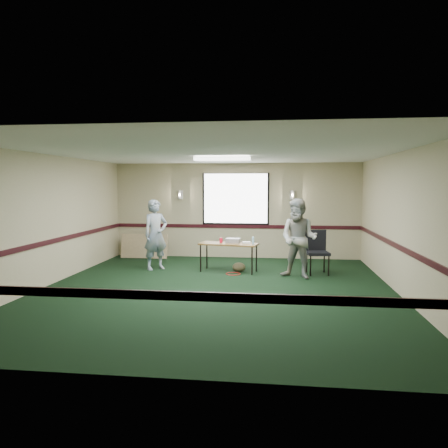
# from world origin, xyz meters

# --- Properties ---
(ground) EXTENTS (8.00, 8.00, 0.00)m
(ground) POSITION_xyz_m (0.00, 0.00, 0.00)
(ground) COLOR black
(ground) RESTS_ON ground
(room_shell) EXTENTS (8.00, 8.02, 8.00)m
(room_shell) POSITION_xyz_m (0.00, 2.12, 1.58)
(room_shell) COLOR tan
(room_shell) RESTS_ON ground
(folding_table) EXTENTS (1.46, 0.80, 0.69)m
(folding_table) POSITION_xyz_m (0.04, 1.88, 0.64)
(folding_table) COLOR brown
(folding_table) RESTS_ON ground
(projector) EXTENTS (0.35, 0.30, 0.11)m
(projector) POSITION_xyz_m (0.14, 1.95, 0.74)
(projector) COLOR #94939B
(projector) RESTS_ON folding_table
(game_console) EXTENTS (0.21, 0.18, 0.05)m
(game_console) POSITION_xyz_m (0.47, 1.87, 0.71)
(game_console) COLOR white
(game_console) RESTS_ON folding_table
(red_cup) EXTENTS (0.08, 0.08, 0.12)m
(red_cup) POSITION_xyz_m (-0.15, 1.93, 0.75)
(red_cup) COLOR red
(red_cup) RESTS_ON folding_table
(water_bottle) EXTENTS (0.05, 0.05, 0.18)m
(water_bottle) POSITION_xyz_m (0.63, 1.74, 0.78)
(water_bottle) COLOR #89C7E0
(water_bottle) RESTS_ON folding_table
(duffel_bag) EXTENTS (0.33, 0.26, 0.22)m
(duffel_bag) POSITION_xyz_m (0.29, 1.90, 0.11)
(duffel_bag) COLOR #484329
(duffel_bag) RESTS_ON ground
(cable_coil) EXTENTS (0.43, 0.43, 0.02)m
(cable_coil) POSITION_xyz_m (0.18, 1.59, 0.01)
(cable_coil) COLOR red
(cable_coil) RESTS_ON ground
(folded_table) EXTENTS (1.35, 0.21, 0.69)m
(folded_table) POSITION_xyz_m (-2.57, 3.54, 0.34)
(folded_table) COLOR #9F8562
(folded_table) RESTS_ON ground
(conference_chair) EXTENTS (0.56, 0.58, 1.02)m
(conference_chair) POSITION_xyz_m (2.12, 1.94, 0.59)
(conference_chair) COLOR black
(conference_chair) RESTS_ON ground
(person_left) EXTENTS (0.74, 0.73, 1.72)m
(person_left) POSITION_xyz_m (-1.77, 1.95, 0.86)
(person_left) COLOR #456499
(person_left) RESTS_ON ground
(person_right) EXTENTS (1.05, 0.95, 1.77)m
(person_right) POSITION_xyz_m (1.67, 1.35, 0.89)
(person_right) COLOR #6F93AD
(person_right) RESTS_ON ground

